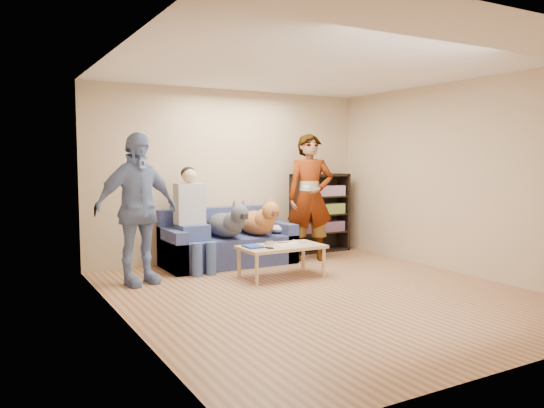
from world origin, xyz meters
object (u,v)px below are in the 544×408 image
person_standing_left (137,209)px  notebook_blue (253,246)px  bookshelf (320,211)px  person_standing_right (310,197)px  person_seated (192,215)px  dog_gray (228,223)px  sofa (227,245)px  dog_tan (259,221)px  camera_silver (269,243)px  coffee_table (282,249)px

person_standing_left → notebook_blue: 1.53m
person_standing_left → bookshelf: (3.29, 0.81, -0.26)m
person_standing_right → person_seated: bearing=-162.4°
dog_gray → sofa: bearing=66.8°
person_standing_right → sofa: 1.45m
notebook_blue → bookshelf: bookshelf is taller
person_seated → dog_tan: bearing=-2.8°
person_standing_right → camera_silver: size_ratio=17.53×
camera_silver → sofa: sofa is taller
camera_silver → bookshelf: 2.08m
person_standing_right → person_seated: size_ratio=1.31×
person_standing_right → bookshelf: bearing=68.3°
person_standing_right → notebook_blue: (-1.38, -0.75, -0.53)m
dog_tan → sofa: bearing=157.6°
person_standing_left → sofa: person_standing_left is taller
notebook_blue → sofa: 1.09m
notebook_blue → coffee_table: 0.41m
person_seated → dog_gray: 0.53m
person_standing_left → dog_gray: (1.41, 0.39, -0.31)m
dog_tan → bookshelf: bearing=16.7°
camera_silver → dog_tan: dog_tan is taller
person_seated → coffee_table: 1.37m
person_standing_left → camera_silver: (1.63, -0.42, -0.49)m
sofa → coffee_table: sofa is taller
notebook_blue → coffee_table: (0.40, -0.05, -0.06)m
camera_silver → bookshelf: bookshelf is taller
person_standing_right → bookshelf: size_ratio=1.48×
notebook_blue → person_standing_right: bearing=28.7°
person_seated → coffee_table: size_ratio=1.34×
dog_tan → coffee_table: (-0.16, -0.94, -0.26)m
camera_silver → dog_gray: size_ratio=0.09×
dog_gray → bookshelf: bearing=12.7°
person_standing_right → notebook_blue: size_ratio=7.42×
person_standing_right → coffee_table: 1.39m
camera_silver → person_seated: size_ratio=0.07×
dog_tan → coffee_table: size_ratio=1.06×
person_standing_left → camera_silver: bearing=-28.7°
notebook_blue → sofa: size_ratio=0.14×
person_standing_left → camera_silver: 1.76m
person_seated → bookshelf: bearing=8.6°
notebook_blue → dog_gray: 0.90m
coffee_table → dog_tan: bearing=80.3°
coffee_table → person_standing_right: bearing=39.4°
camera_silver → coffee_table: bearing=-45.0°
person_standing_right → person_seated: person_standing_right is taller
dog_gray → dog_tan: 0.51m
notebook_blue → dog_tan: bearing=57.9°
dog_gray → dog_tan: (0.51, 0.01, 0.00)m
sofa → person_seated: bearing=-167.9°
person_standing_left → person_seated: size_ratio=1.28×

